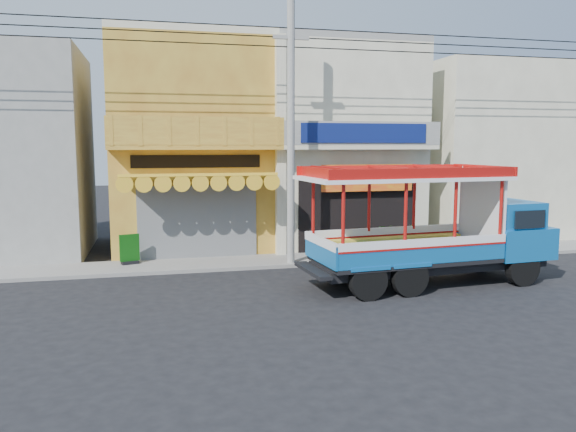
# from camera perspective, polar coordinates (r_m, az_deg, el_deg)

# --- Properties ---
(ground) EXTENTS (90.00, 90.00, 0.00)m
(ground) POSITION_cam_1_polar(r_m,az_deg,el_deg) (16.51, 6.44, -7.28)
(ground) COLOR black
(ground) RESTS_ON ground
(sidewalk) EXTENTS (30.00, 2.00, 0.12)m
(sidewalk) POSITION_cam_1_polar(r_m,az_deg,el_deg) (20.20, 2.58, -4.38)
(sidewalk) COLOR slate
(sidewalk) RESTS_ON ground
(shophouse_left) EXTENTS (6.00, 7.50, 8.24)m
(shophouse_left) POSITION_cam_1_polar(r_m,az_deg,el_deg) (23.02, -9.85, 7.09)
(shophouse_left) COLOR #A87025
(shophouse_left) RESTS_ON ground
(shophouse_right) EXTENTS (6.00, 6.75, 8.24)m
(shophouse_right) POSITION_cam_1_polar(r_m,az_deg,el_deg) (24.16, 4.61, 7.17)
(shophouse_right) COLOR #BEB89B
(shophouse_right) RESTS_ON ground
(party_pilaster) EXTENTS (0.35, 0.30, 8.00)m
(party_pilaster) POSITION_cam_1_polar(r_m,az_deg,el_deg) (20.36, -0.75, 6.89)
(party_pilaster) COLOR #BEB89B
(party_pilaster) RESTS_ON ground
(filler_building_left) EXTENTS (6.00, 6.00, 7.60)m
(filler_building_left) POSITION_cam_1_polar(r_m,az_deg,el_deg) (23.67, -27.08, 5.66)
(filler_building_left) COLOR gray
(filler_building_left) RESTS_ON ground
(filler_building_right) EXTENTS (6.00, 6.00, 7.60)m
(filler_building_right) POSITION_cam_1_polar(r_m,az_deg,el_deg) (27.19, 18.83, 6.17)
(filler_building_right) COLOR #BEB89B
(filler_building_right) RESTS_ON ground
(utility_pole) EXTENTS (28.00, 0.26, 9.00)m
(utility_pole) POSITION_cam_1_polar(r_m,az_deg,el_deg) (18.91, 0.74, 9.99)
(utility_pole) COLOR gray
(utility_pole) RESTS_ON ground
(songthaew_truck) EXTENTS (7.70, 3.04, 3.51)m
(songthaew_truck) POSITION_cam_1_polar(r_m,az_deg,el_deg) (17.32, 15.74, -1.11)
(songthaew_truck) COLOR black
(songthaew_truck) RESTS_ON ground
(green_sign) EXTENTS (0.66, 0.45, 1.02)m
(green_sign) POSITION_cam_1_polar(r_m,az_deg,el_deg) (19.73, -15.79, -3.49)
(green_sign) COLOR black
(green_sign) RESTS_ON sidewalk
(potted_plant_a) EXTENTS (1.19, 1.10, 1.10)m
(potted_plant_a) POSITION_cam_1_polar(r_m,az_deg,el_deg) (20.93, 9.06, -2.35)
(potted_plant_a) COLOR #1A4C15
(potted_plant_a) RESTS_ON sidewalk
(potted_plant_b) EXTENTS (0.65, 0.72, 1.07)m
(potted_plant_b) POSITION_cam_1_polar(r_m,az_deg,el_deg) (21.05, 12.63, -2.42)
(potted_plant_b) COLOR #1A4C15
(potted_plant_b) RESTS_ON sidewalk
(potted_plant_c) EXTENTS (0.57, 0.57, 0.97)m
(potted_plant_c) POSITION_cam_1_polar(r_m,az_deg,el_deg) (21.40, 9.19, -2.33)
(potted_plant_c) COLOR #1A4C15
(potted_plant_c) RESTS_ON sidewalk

